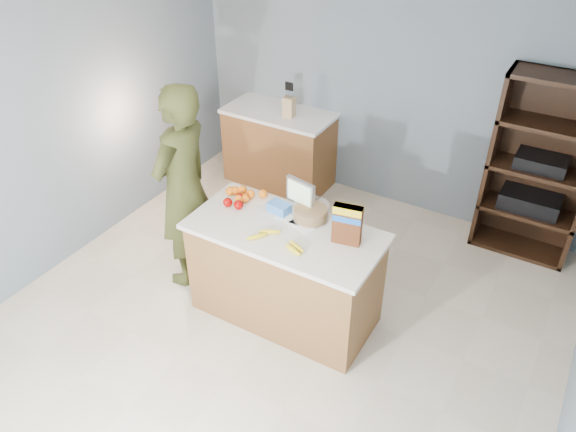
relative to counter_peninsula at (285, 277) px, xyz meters
The scene contains 15 objects.
floor 0.51m from the counter_peninsula, 90.00° to the right, with size 4.50×5.00×0.02m, color beige.
walls 1.27m from the counter_peninsula, 90.00° to the right, with size 4.52×5.02×2.51m.
counter_peninsula is the anchor object (origin of this frame).
back_cabinet 2.25m from the counter_peninsula, 122.28° to the left, with size 1.24×0.62×0.90m.
shelving_unit 2.61m from the counter_peninsula, 52.89° to the left, with size 0.90×0.40×1.80m.
person 1.16m from the counter_peninsula, behind, with size 0.69×0.45×1.89m, color #343817.
knife_block 2.20m from the counter_peninsula, 119.35° to the left, with size 0.12×0.10×0.31m.
envelopes 0.50m from the counter_peninsula, 80.70° to the left, with size 0.37×0.19×0.00m.
bananas 0.54m from the counter_peninsula, 74.05° to the right, with size 0.48×0.25×0.04m.
apples 0.75m from the counter_peninsula, behind, with size 0.18×0.19×0.08m.
oranges 0.78m from the counter_peninsula, 157.50° to the left, with size 0.35×0.25×0.08m.
blue_carton 0.58m from the counter_peninsula, 130.76° to the left, with size 0.18×0.12×0.08m, color blue.
salad_bowl 0.60m from the counter_peninsula, 67.31° to the left, with size 0.30×0.30×0.13m.
tv 0.71m from the counter_peninsula, 95.67° to the left, with size 0.28×0.12×0.28m.
cereal_box 0.84m from the counter_peninsula, 10.94° to the left, with size 0.23×0.12×0.33m.
Camera 1 is at (1.82, -2.76, 3.49)m, focal length 35.00 mm.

